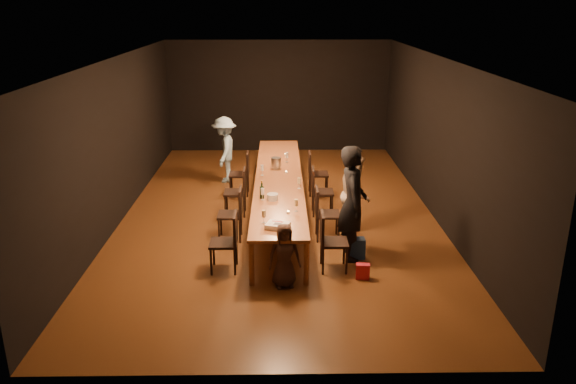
{
  "coord_description": "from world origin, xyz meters",
  "views": [
    {
      "loc": [
        0.01,
        -10.29,
        3.97
      ],
      "look_at": [
        0.15,
        -1.6,
        1.0
      ],
      "focal_mm": 35.0,
      "sensor_mm": 36.0,
      "label": 1
    }
  ],
  "objects_px": {
    "plate_stack": "(273,197)",
    "chair_left_2": "(235,192)",
    "child": "(284,255)",
    "birthday_cake": "(278,226)",
    "chair_left_3": "(239,174)",
    "woman_tan": "(355,194)",
    "champagne_bottle": "(262,190)",
    "ice_bucket": "(276,163)",
    "table": "(279,180)",
    "chair_left_0": "(223,242)",
    "man_blue": "(225,150)",
    "chair_right_1": "(328,214)",
    "chair_right_3": "(318,173)",
    "chair_right_2": "(323,191)",
    "chair_left_1": "(230,214)",
    "woman_birthday": "(353,203)",
    "chair_right_0": "(334,242)"
  },
  "relations": [
    {
      "from": "birthday_cake",
      "to": "ice_bucket",
      "type": "relative_size",
      "value": 1.81
    },
    {
      "from": "chair_left_2",
      "to": "woman_tan",
      "type": "distance_m",
      "value": 2.4
    },
    {
      "from": "chair_left_2",
      "to": "man_blue",
      "type": "distance_m",
      "value": 2.2
    },
    {
      "from": "chair_right_1",
      "to": "chair_left_0",
      "type": "xyz_separation_m",
      "value": [
        -1.7,
        -1.2,
        0.0
      ]
    },
    {
      "from": "chair_left_0",
      "to": "man_blue",
      "type": "xyz_separation_m",
      "value": [
        -0.39,
        4.54,
        0.29
      ]
    },
    {
      "from": "champagne_bottle",
      "to": "birthday_cake",
      "type": "bearing_deg",
      "value": -78.49
    },
    {
      "from": "ice_bucket",
      "to": "woman_tan",
      "type": "bearing_deg",
      "value": -47.35
    },
    {
      "from": "chair_right_3",
      "to": "chair_right_2",
      "type": "bearing_deg",
      "value": -0.0
    },
    {
      "from": "ice_bucket",
      "to": "chair_right_1",
      "type": "bearing_deg",
      "value": -63.86
    },
    {
      "from": "man_blue",
      "to": "plate_stack",
      "type": "relative_size",
      "value": 7.78
    },
    {
      "from": "woman_tan",
      "to": "champagne_bottle",
      "type": "height_order",
      "value": "woman_tan"
    },
    {
      "from": "chair_right_1",
      "to": "ice_bucket",
      "type": "xyz_separation_m",
      "value": [
        -0.9,
        1.84,
        0.4
      ]
    },
    {
      "from": "woman_tan",
      "to": "ice_bucket",
      "type": "bearing_deg",
      "value": 56.3
    },
    {
      "from": "woman_birthday",
      "to": "child",
      "type": "bearing_deg",
      "value": 132.93
    },
    {
      "from": "chair_left_1",
      "to": "ice_bucket",
      "type": "xyz_separation_m",
      "value": [
        0.8,
        1.84,
        0.4
      ]
    },
    {
      "from": "chair_right_3",
      "to": "chair_left_2",
      "type": "distance_m",
      "value": 2.08
    },
    {
      "from": "chair_right_3",
      "to": "champagne_bottle",
      "type": "bearing_deg",
      "value": -25.48
    },
    {
      "from": "plate_stack",
      "to": "chair_left_2",
      "type": "bearing_deg",
      "value": 120.14
    },
    {
      "from": "table",
      "to": "chair_left_3",
      "type": "distance_m",
      "value": 1.49
    },
    {
      "from": "table",
      "to": "chair_left_0",
      "type": "bearing_deg",
      "value": -109.5
    },
    {
      "from": "chair_right_1",
      "to": "chair_right_2",
      "type": "distance_m",
      "value": 1.2
    },
    {
      "from": "chair_left_1",
      "to": "man_blue",
      "type": "height_order",
      "value": "man_blue"
    },
    {
      "from": "chair_right_1",
      "to": "chair_left_3",
      "type": "relative_size",
      "value": 1.0
    },
    {
      "from": "man_blue",
      "to": "plate_stack",
      "type": "height_order",
      "value": "man_blue"
    },
    {
      "from": "child",
      "to": "birthday_cake",
      "type": "distance_m",
      "value": 0.51
    },
    {
      "from": "chair_right_0",
      "to": "man_blue",
      "type": "bearing_deg",
      "value": -155.35
    },
    {
      "from": "chair_left_2",
      "to": "champagne_bottle",
      "type": "xyz_separation_m",
      "value": [
        0.56,
        -1.19,
        0.44
      ]
    },
    {
      "from": "woman_tan",
      "to": "birthday_cake",
      "type": "height_order",
      "value": "woman_tan"
    },
    {
      "from": "man_blue",
      "to": "child",
      "type": "bearing_deg",
      "value": 15.92
    },
    {
      "from": "chair_left_3",
      "to": "woman_tan",
      "type": "height_order",
      "value": "woman_tan"
    },
    {
      "from": "chair_right_0",
      "to": "woman_tan",
      "type": "bearing_deg",
      "value": 161.08
    },
    {
      "from": "child",
      "to": "birthday_cake",
      "type": "bearing_deg",
      "value": 92.96
    },
    {
      "from": "woman_birthday",
      "to": "chair_left_1",
      "type": "bearing_deg",
      "value": 70.89
    },
    {
      "from": "chair_right_2",
      "to": "child",
      "type": "bearing_deg",
      "value": -14.77
    },
    {
      "from": "birthday_cake",
      "to": "ice_bucket",
      "type": "bearing_deg",
      "value": 108.64
    },
    {
      "from": "child",
      "to": "champagne_bottle",
      "type": "xyz_separation_m",
      "value": [
        -0.37,
        1.74,
        0.42
      ]
    },
    {
      "from": "chair_right_3",
      "to": "woman_birthday",
      "type": "bearing_deg",
      "value": 5.75
    },
    {
      "from": "child",
      "to": "chair_left_2",
      "type": "bearing_deg",
      "value": 97.32
    },
    {
      "from": "chair_left_1",
      "to": "woman_birthday",
      "type": "relative_size",
      "value": 0.5
    },
    {
      "from": "chair_right_1",
      "to": "champagne_bottle",
      "type": "height_order",
      "value": "champagne_bottle"
    },
    {
      "from": "chair_right_0",
      "to": "chair_left_0",
      "type": "bearing_deg",
      "value": -90.0
    },
    {
      "from": "chair_right_0",
      "to": "chair_left_2",
      "type": "height_order",
      "value": "same"
    },
    {
      "from": "chair_left_3",
      "to": "child",
      "type": "distance_m",
      "value": 4.23
    },
    {
      "from": "chair_left_3",
      "to": "man_blue",
      "type": "relative_size",
      "value": 0.62
    },
    {
      "from": "chair_left_3",
      "to": "man_blue",
      "type": "xyz_separation_m",
      "value": [
        -0.39,
        0.94,
        0.29
      ]
    },
    {
      "from": "chair_right_3",
      "to": "chair_left_3",
      "type": "height_order",
      "value": "same"
    },
    {
      "from": "chair_left_0",
      "to": "woman_tan",
      "type": "xyz_separation_m",
      "value": [
        2.21,
        1.5,
        0.25
      ]
    },
    {
      "from": "chair_left_0",
      "to": "plate_stack",
      "type": "height_order",
      "value": "chair_left_0"
    },
    {
      "from": "chair_left_0",
      "to": "woman_tan",
      "type": "bearing_deg",
      "value": -55.86
    },
    {
      "from": "chair_right_2",
      "to": "chair_left_1",
      "type": "height_order",
      "value": "same"
    }
  ]
}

